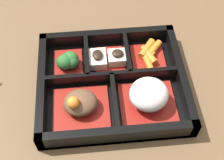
% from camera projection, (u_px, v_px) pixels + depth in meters
% --- Properties ---
extents(ground_plane, '(3.00, 3.00, 0.00)m').
position_uv_depth(ground_plane, '(112.00, 87.00, 0.60)').
color(ground_plane, brown).
extents(bento_base, '(0.27, 0.23, 0.01)m').
position_uv_depth(bento_base, '(112.00, 86.00, 0.60)').
color(bento_base, black).
rests_on(bento_base, ground_plane).
extents(bento_rim, '(0.27, 0.23, 0.04)m').
position_uv_depth(bento_rim, '(112.00, 80.00, 0.59)').
color(bento_rim, black).
rests_on(bento_rim, ground_plane).
extents(bowl_rice, '(0.10, 0.09, 0.06)m').
position_uv_depth(bowl_rice, '(149.00, 96.00, 0.55)').
color(bowl_rice, maroon).
rests_on(bowl_rice, bento_base).
extents(bowl_stew, '(0.10, 0.09, 0.05)m').
position_uv_depth(bowl_stew, '(80.00, 104.00, 0.55)').
color(bowl_stew, maroon).
rests_on(bowl_stew, bento_base).
extents(bowl_carrots, '(0.07, 0.08, 0.02)m').
position_uv_depth(bowl_carrots, '(149.00, 55.00, 0.62)').
color(bowl_carrots, maroon).
rests_on(bowl_carrots, bento_base).
extents(bowl_tofu, '(0.07, 0.07, 0.03)m').
position_uv_depth(bowl_tofu, '(107.00, 59.00, 0.61)').
color(bowl_tofu, maroon).
rests_on(bowl_tofu, bento_base).
extents(bowl_greens, '(0.06, 0.07, 0.04)m').
position_uv_depth(bowl_greens, '(68.00, 61.00, 0.60)').
color(bowl_greens, maroon).
rests_on(bowl_greens, bento_base).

